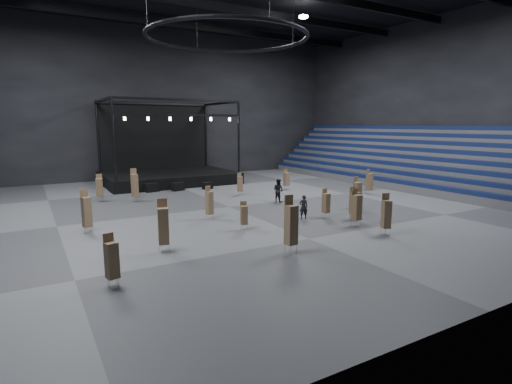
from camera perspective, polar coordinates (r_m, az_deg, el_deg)
floor at (r=32.22m, az=-3.85°, el=-2.14°), size 50.00×50.00×0.00m
wall_back at (r=51.30m, az=-14.62°, el=12.07°), size 50.00×0.20×18.00m
wall_right at (r=48.16m, az=24.41°, el=11.71°), size 0.20×42.00×18.00m
bleachers_right at (r=46.70m, az=22.31°, el=2.98°), size 7.20×40.00×6.40m
stage at (r=46.96m, az=-12.67°, el=3.16°), size 14.00×10.00×9.20m
truss_ring at (r=32.19m, az=-4.13°, el=21.15°), size 12.30×12.30×5.15m
flight_case_left at (r=40.48m, az=-14.66°, el=0.62°), size 1.40×0.86×0.87m
flight_case_mid at (r=40.67m, az=-11.09°, el=0.77°), size 1.39×1.02×0.83m
flight_case_right at (r=41.25m, az=-6.95°, el=0.92°), size 1.15×0.75×0.71m
chair_stack_0 at (r=35.63m, az=-16.95°, el=0.99°), size 0.53×0.53×2.86m
chair_stack_1 at (r=36.60m, az=-21.46°, el=0.63°), size 0.64×0.64×2.38m
chair_stack_2 at (r=28.43m, az=13.88°, el=-1.46°), size 0.54×0.54×2.32m
chair_stack_3 at (r=40.60m, az=4.37°, el=1.89°), size 0.48×0.48×2.06m
chair_stack_4 at (r=20.63m, az=5.02°, el=-4.55°), size 0.56×0.56×3.02m
chair_stack_5 at (r=25.08m, az=-1.74°, el=-3.25°), size 0.54×0.54×1.81m
chair_stack_6 at (r=17.42m, az=-19.93°, el=-9.03°), size 0.56×0.56×2.25m
chair_stack_7 at (r=25.24m, az=18.11°, el=-2.93°), size 0.61×0.61×2.51m
chair_stack_8 at (r=28.72m, az=9.97°, el=-1.49°), size 0.48×0.48×2.09m
chair_stack_9 at (r=39.07m, az=15.89°, el=1.47°), size 0.60×0.60×2.40m
chair_stack_10 at (r=26.72m, az=14.15°, el=-2.04°), size 0.53×0.53×2.47m
chair_stack_11 at (r=21.20m, az=-13.11°, el=-4.61°), size 0.64×0.64×2.82m
chair_stack_12 at (r=26.30m, az=-23.06°, el=-2.56°), size 0.58×0.58×2.69m
chair_stack_13 at (r=37.30m, az=-2.30°, el=1.21°), size 0.48×0.48×2.12m
chair_stack_14 at (r=28.02m, az=-6.68°, el=-1.48°), size 0.49×0.49×2.34m
chair_stack_15 at (r=32.08m, az=14.26°, el=-0.08°), size 0.54×0.54×2.54m
man_center at (r=28.23m, az=6.81°, el=-2.13°), size 0.72×0.61×1.69m
crew_member at (r=34.18m, az=3.20°, el=0.24°), size 1.00×1.14×1.98m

